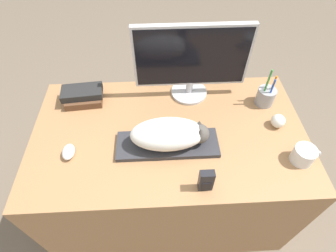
# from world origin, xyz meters

# --- Properties ---
(desk) EXTENTS (1.35, 0.77, 0.75)m
(desk) POSITION_xyz_m (0.00, 0.39, 0.37)
(desk) COLOR #9E7047
(desk) RESTS_ON ground_plane
(keyboard) EXTENTS (0.47, 0.16, 0.02)m
(keyboard) POSITION_xyz_m (-0.01, 0.30, 0.76)
(keyboard) COLOR #2D2D33
(keyboard) RESTS_ON desk
(cat) EXTENTS (0.36, 0.16, 0.13)m
(cat) POSITION_xyz_m (0.00, 0.30, 0.84)
(cat) COLOR white
(cat) RESTS_ON keyboard
(monitor) EXTENTS (0.58, 0.20, 0.41)m
(monitor) POSITION_xyz_m (0.13, 0.65, 0.98)
(monitor) COLOR #B7B7BC
(monitor) RESTS_ON desk
(computer_mouse) EXTENTS (0.06, 0.09, 0.04)m
(computer_mouse) POSITION_xyz_m (-0.46, 0.27, 0.77)
(computer_mouse) COLOR silver
(computer_mouse) RESTS_ON desk
(coffee_mug) EXTENTS (0.13, 0.10, 0.08)m
(coffee_mug) POSITION_xyz_m (0.59, 0.19, 0.79)
(coffee_mug) COLOR silver
(coffee_mug) RESTS_ON desk
(pen_cup) EXTENTS (0.10, 0.10, 0.23)m
(pen_cup) POSITION_xyz_m (0.52, 0.56, 0.80)
(pen_cup) COLOR #939399
(pen_cup) RESTS_ON desk
(baseball) EXTENTS (0.07, 0.07, 0.07)m
(baseball) POSITION_xyz_m (0.54, 0.40, 0.78)
(baseball) COLOR silver
(baseball) RESTS_ON desk
(phone) EXTENTS (0.06, 0.03, 0.12)m
(phone) POSITION_xyz_m (0.13, 0.08, 0.81)
(phone) COLOR black
(phone) RESTS_ON desk
(book_stack) EXTENTS (0.22, 0.15, 0.08)m
(book_stack) POSITION_xyz_m (-0.45, 0.63, 0.79)
(book_stack) COLOR brown
(book_stack) RESTS_ON desk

